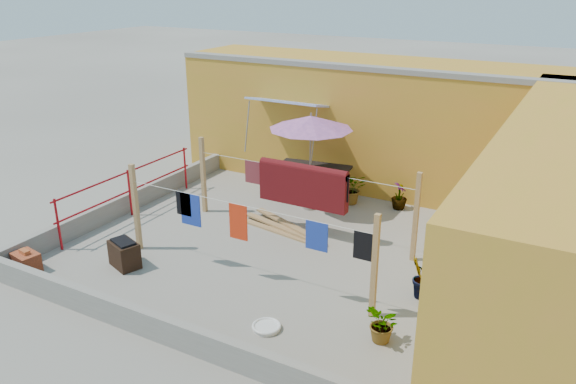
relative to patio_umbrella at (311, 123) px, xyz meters
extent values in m
plane|color=#9E998E|center=(0.44, -2.17, -2.07)|extent=(80.00, 80.00, 0.00)
cube|color=#C6812B|center=(0.94, 2.53, -0.47)|extent=(11.00, 2.40, 3.20)
cube|color=gray|center=(0.94, 1.48, 1.08)|extent=(11.00, 0.35, 0.12)
cube|color=#2D51B2|center=(-1.16, 0.98, 0.18)|extent=(2.00, 0.79, 0.22)
cylinder|color=gray|center=(-2.11, 0.61, -0.47)|extent=(0.03, 0.30, 1.28)
cylinder|color=gray|center=(-0.21, 0.61, -0.47)|extent=(0.03, 0.30, 1.28)
cube|color=gray|center=(0.44, -5.75, -1.85)|extent=(8.30, 0.16, 0.44)
cube|color=gray|center=(-3.64, -2.17, -1.85)|extent=(0.16, 7.30, 0.44)
cylinder|color=#A61018|center=(-3.41, -4.37, -1.52)|extent=(0.05, 0.05, 1.10)
cylinder|color=#A61018|center=(-3.41, -2.37, -1.52)|extent=(0.05, 0.05, 1.10)
cylinder|color=#A61018|center=(-3.41, -0.37, -1.52)|extent=(0.05, 0.05, 1.10)
cylinder|color=#A61018|center=(-3.41, -2.37, -1.02)|extent=(0.04, 4.20, 0.04)
cylinder|color=#A61018|center=(-3.41, -2.37, -1.47)|extent=(0.04, 4.20, 0.04)
cube|color=tan|center=(-2.06, -3.57, -1.17)|extent=(0.09, 0.09, 1.80)
cube|color=tan|center=(2.94, -3.57, -1.17)|extent=(0.09, 0.09, 1.80)
cube|color=tan|center=(2.94, -1.37, -1.17)|extent=(0.09, 0.09, 1.80)
cube|color=tan|center=(-2.06, -1.37, -1.17)|extent=(0.09, 0.09, 1.80)
cylinder|color=silver|center=(0.44, -3.57, -0.62)|extent=(5.00, 0.01, 0.01)
cylinder|color=silver|center=(0.44, -1.37, -0.62)|extent=(5.00, 0.01, 0.01)
cube|color=#500D10|center=(0.52, -1.37, -0.99)|extent=(1.98, 0.22, 0.83)
cube|color=black|center=(1.35, -1.37, -0.88)|extent=(0.37, 0.02, 0.52)
cube|color=maroon|center=(-0.71, -1.37, -0.88)|extent=(0.39, 0.02, 0.51)
cube|color=#1D36A0|center=(-0.68, -3.57, -0.94)|extent=(0.44, 0.02, 0.63)
cube|color=black|center=(-0.84, -3.57, -0.85)|extent=(0.34, 0.02, 0.46)
cube|color=red|center=(0.37, -3.57, -0.96)|extent=(0.37, 0.02, 0.67)
cube|color=#1D36A0|center=(1.91, -3.57, -0.88)|extent=(0.40, 0.02, 0.51)
cube|color=black|center=(2.74, -3.57, -0.86)|extent=(0.34, 0.02, 0.48)
cylinder|color=gray|center=(0.00, 0.00, -2.05)|extent=(0.35, 0.35, 0.06)
cylinder|color=gray|center=(0.00, 0.00, -0.97)|extent=(0.04, 0.04, 2.20)
cone|color=#CA6CB0|center=(0.00, 0.00, 0.02)|extent=(1.95, 1.95, 0.31)
cylinder|color=gray|center=(0.00, 0.00, 0.19)|extent=(0.04, 0.04, 0.10)
cube|color=black|center=(-0.22, 0.60, -1.28)|extent=(1.86, 1.11, 0.07)
cube|color=black|center=(-0.93, 0.15, -1.69)|extent=(0.07, 0.07, 0.77)
cube|color=black|center=(-1.03, 0.85, -1.69)|extent=(0.07, 0.07, 0.77)
cube|color=black|center=(0.59, 0.36, -1.69)|extent=(0.07, 0.07, 0.77)
cube|color=black|center=(0.50, 1.05, -1.69)|extent=(0.07, 0.07, 0.77)
cube|color=#A54226|center=(-3.26, -5.29, -1.89)|extent=(0.55, 0.44, 0.36)
cube|color=#BD552C|center=(-3.26, -5.29, -1.68)|extent=(0.24, 0.15, 0.07)
cube|color=tan|center=(0.00, -1.56, -2.05)|extent=(2.19, 0.51, 0.04)
cube|color=tan|center=(0.08, -1.44, -2.00)|extent=(2.17, 0.70, 0.04)
cube|color=tan|center=(0.16, -1.32, -1.95)|extent=(2.09, 0.98, 0.04)
cube|color=black|center=(-1.78, -4.27, -1.83)|extent=(0.70, 0.58, 0.50)
cube|color=black|center=(-1.78, -4.27, -1.56)|extent=(0.57, 0.45, 0.04)
cylinder|color=silver|center=(1.63, -4.73, -2.05)|extent=(0.43, 0.43, 0.06)
torus|color=silver|center=(1.63, -4.73, -2.02)|extent=(0.46, 0.46, 0.05)
cylinder|color=silver|center=(3.73, -0.41, -1.94)|extent=(0.20, 0.20, 0.28)
cylinder|color=silver|center=(3.73, -0.41, -1.78)|extent=(0.06, 0.06, 0.05)
cylinder|color=silver|center=(4.14, -0.85, -1.94)|extent=(0.20, 0.20, 0.27)
cylinder|color=silver|center=(4.14, -0.85, -1.78)|extent=(0.05, 0.05, 0.05)
torus|color=#1D7C1B|center=(3.30, 1.03, -2.06)|extent=(0.50, 0.50, 0.04)
torus|color=#1D7C1B|center=(3.30, 1.03, -2.02)|extent=(0.42, 0.42, 0.04)
imported|color=#1F5418|center=(0.75, 0.76, -1.69)|extent=(0.90, 0.87, 0.77)
imported|color=#1F5418|center=(1.88, 0.98, -1.75)|extent=(0.47, 0.47, 0.65)
imported|color=#1F5418|center=(4.11, -0.22, -1.62)|extent=(0.55, 0.44, 0.91)
imported|color=#1F5418|center=(3.47, -2.68, -1.68)|extent=(0.45, 0.51, 0.78)
imported|color=#1F5418|center=(3.33, -4.17, -1.77)|extent=(0.70, 0.72, 0.61)
camera|label=1|loc=(5.51, -11.07, 3.10)|focal=35.00mm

